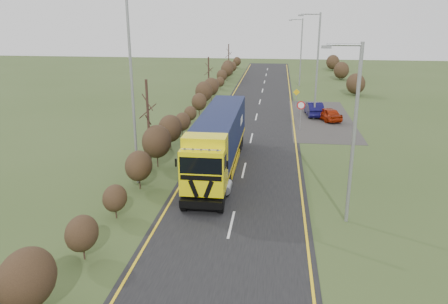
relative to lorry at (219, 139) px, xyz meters
The scene contains 14 objects.
ground 4.72m from the lorry, 65.94° to the right, with size 160.00×160.00×0.00m, color #35491F.
road 6.82m from the lorry, 74.77° to the left, with size 8.00×120.00×0.02m, color black.
layby 18.30m from the lorry, 63.20° to the left, with size 6.00×18.00×0.02m, color #322F2C.
lane_markings 6.53m from the lorry, 74.02° to the left, with size 7.52×116.00×0.01m.
hedgerow 5.98m from the lorry, 136.35° to the left, with size 2.24×102.04×6.05m.
lorry is the anchor object (origin of this frame).
car_red_hatchback 18.02m from the lorry, 60.81° to the left, with size 1.54×3.83×1.30m, color maroon.
car_blue_sedan 19.27m from the lorry, 66.84° to the left, with size 1.52×4.36×1.44m, color #0C0A37.
streetlight_near 10.30m from the lorry, 42.06° to the right, with size 1.91×0.18×8.96m.
streetlight_mid 18.10m from the lorry, 65.58° to the left, with size 2.17×0.20×10.25m.
streetlight_far 37.90m from the lorry, 79.70° to the left, with size 2.01×0.19×9.46m.
left_pole 6.50m from the lorry, 149.05° to the right, with size 0.16×0.16×11.36m, color gray.
speed_sign 12.93m from the lorry, 62.88° to the left, with size 0.73×0.10×2.66m.
warning_board 23.14m from the lorry, 75.24° to the left, with size 0.75×0.11×1.98m.
Camera 1 is at (2.07, -23.73, 10.19)m, focal length 35.00 mm.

